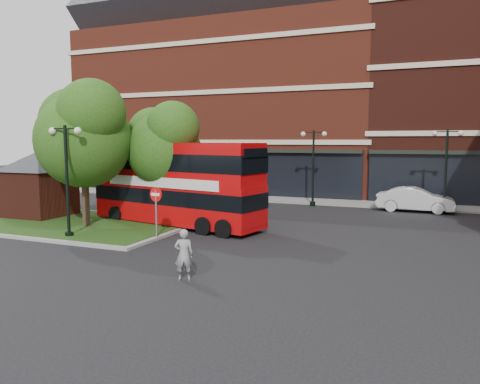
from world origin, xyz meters
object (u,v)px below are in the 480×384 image
at_px(woman, 184,255).
at_px(car_white, 415,200).
at_px(bus, 175,178).
at_px(car_silver, 222,188).

bearing_deg(woman, car_white, -133.24).
xyz_separation_m(bus, woman, (5.05, -8.17, -1.62)).
xyz_separation_m(woman, car_silver, (-7.55, 19.26, -0.02)).
bearing_deg(car_silver, car_white, -90.41).
bearing_deg(car_white, car_silver, 84.71).
distance_m(car_silver, car_white, 13.78).
height_order(bus, car_silver, bus).
xyz_separation_m(bus, car_white, (11.20, 9.59, -1.69)).
distance_m(bus, woman, 9.74).
xyz_separation_m(woman, car_white, (6.15, 17.76, -0.07)).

